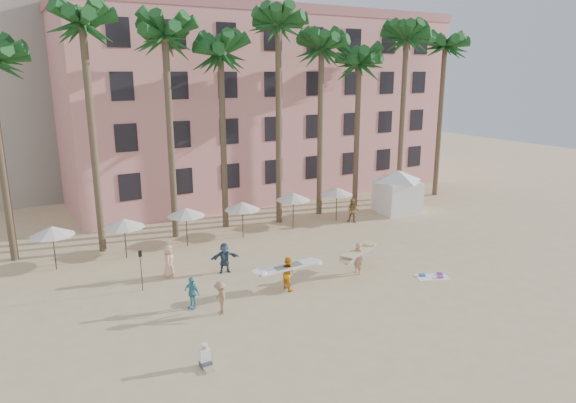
# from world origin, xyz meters

# --- Properties ---
(ground) EXTENTS (120.00, 120.00, 0.00)m
(ground) POSITION_xyz_m (0.00, 0.00, 0.00)
(ground) COLOR #D1B789
(ground) RESTS_ON ground
(pink_hotel) EXTENTS (35.00, 14.00, 16.00)m
(pink_hotel) POSITION_xyz_m (7.00, 26.00, 8.00)
(pink_hotel) COLOR pink
(pink_hotel) RESTS_ON ground
(palm_row) EXTENTS (44.40, 5.40, 16.30)m
(palm_row) POSITION_xyz_m (0.51, 15.00, 12.97)
(palm_row) COLOR brown
(palm_row) RESTS_ON ground
(umbrella_row) EXTENTS (22.50, 2.70, 2.73)m
(umbrella_row) POSITION_xyz_m (-3.00, 12.50, 2.33)
(umbrella_row) COLOR #332B23
(umbrella_row) RESTS_ON ground
(cabana) EXTENTS (5.07, 5.07, 3.50)m
(cabana) POSITION_xyz_m (12.68, 12.10, 2.07)
(cabana) COLOR white
(cabana) RESTS_ON ground
(beach_towel) EXTENTS (2.05, 1.61, 0.14)m
(beach_towel) POSITION_xyz_m (5.13, 0.64, 0.03)
(beach_towel) COLOR white
(beach_towel) RESTS_ON ground
(carrier_yellow) EXTENTS (3.21, 2.16, 1.85)m
(carrier_yellow) POSITION_xyz_m (1.83, 3.19, 1.04)
(carrier_yellow) COLOR tan
(carrier_yellow) RESTS_ON ground
(carrier_white) EXTENTS (3.31, 0.99, 1.80)m
(carrier_white) POSITION_xyz_m (-2.73, 3.29, 0.97)
(carrier_white) COLOR orange
(carrier_white) RESTS_ON ground
(beachgoers) EXTENTS (16.61, 10.21, 1.87)m
(beachgoers) POSITION_xyz_m (-3.29, 7.01, 0.88)
(beachgoers) COLOR teal
(beachgoers) RESTS_ON ground
(paddle) EXTENTS (0.18, 0.04, 2.23)m
(paddle) POSITION_xyz_m (-9.45, 6.99, 1.41)
(paddle) COLOR black
(paddle) RESTS_ON ground
(seated_man) EXTENTS (0.42, 0.74, 0.96)m
(seated_man) POSITION_xyz_m (-9.22, -1.48, 0.33)
(seated_man) COLOR #3F3F4C
(seated_man) RESTS_ON ground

